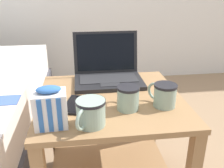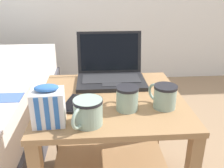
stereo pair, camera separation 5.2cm
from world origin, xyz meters
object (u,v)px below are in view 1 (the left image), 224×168
laptop (108,72)px  mug_front_right (90,112)px  mug_front_left (128,96)px  mug_mid_center (164,94)px  cell_phone (75,104)px  snack_bag (50,108)px

laptop → mug_front_right: (-0.11, -0.40, 0.01)m
mug_front_left → mug_mid_center: 0.15m
cell_phone → snack_bag: bearing=-119.8°
laptop → mug_front_left: 0.31m
laptop → cell_phone: bearing=-122.3°
laptop → mug_mid_center: size_ratio=2.80×
mug_front_left → cell_phone: size_ratio=0.74×
mug_front_right → mug_mid_center: size_ratio=1.12×
laptop → mug_front_left: laptop is taller
mug_front_left → laptop: bearing=97.7°
mug_front_left → mug_mid_center: size_ratio=1.08×
mug_mid_center → cell_phone: 0.35m
mug_mid_center → snack_bag: bearing=-167.9°
cell_phone → mug_mid_center: bearing=-7.5°
mug_front_right → mug_mid_center: mug_front_right is taller
laptop → mug_front_right: bearing=-104.7°
cell_phone → mug_front_left: bearing=-14.2°
mug_front_right → snack_bag: snack_bag is taller
mug_front_left → mug_front_right: 0.18m
mug_front_left → cell_phone: (-0.20, 0.05, -0.05)m
mug_mid_center → mug_front_left: bearing=-178.0°
snack_bag → cell_phone: snack_bag is taller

